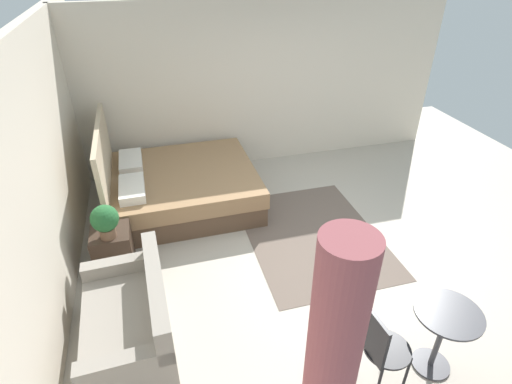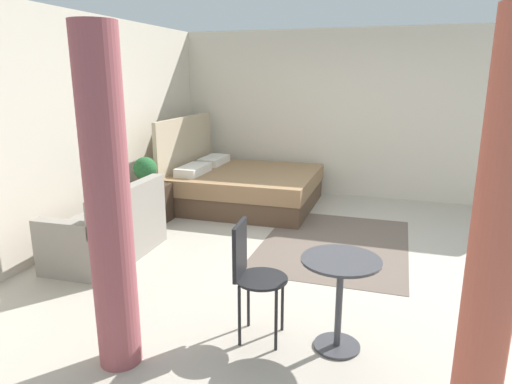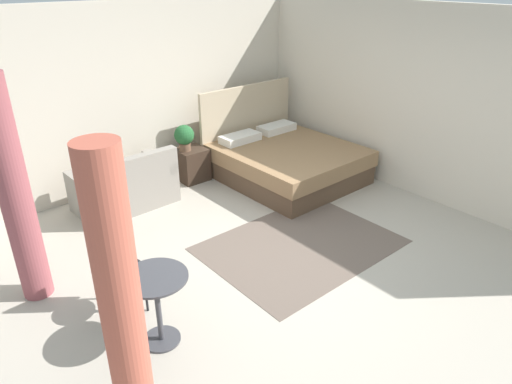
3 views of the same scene
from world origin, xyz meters
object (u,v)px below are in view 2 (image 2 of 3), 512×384
object	(u,v)px
balcony_table	(340,287)
cafe_chair_near_window	(251,269)
potted_plant	(145,170)
bed	(242,186)
nightstand	(151,204)
couch	(109,232)

from	to	relation	value
balcony_table	cafe_chair_near_window	world-z (taller)	cafe_chair_near_window
potted_plant	balcony_table	xyz separation A→B (m)	(-2.08, -2.81, -0.26)
bed	nightstand	xyz separation A→B (m)	(-1.16, 0.90, -0.05)
bed	potted_plant	size ratio (longest dim) A/B	5.16
couch	cafe_chair_near_window	bearing A→B (deg)	-117.34
bed	potted_plant	xyz separation A→B (m)	(-1.26, 0.90, 0.44)
nightstand	cafe_chair_near_window	distance (m)	3.13
potted_plant	nightstand	bearing A→B (deg)	1.00
balcony_table	cafe_chair_near_window	bearing A→B (deg)	94.79
potted_plant	cafe_chair_near_window	distance (m)	3.05
couch	balcony_table	size ratio (longest dim) A/B	1.93
potted_plant	couch	bearing A→B (deg)	-169.96
nightstand	cafe_chair_near_window	world-z (taller)	cafe_chair_near_window
couch	cafe_chair_near_window	xyz separation A→B (m)	(-1.02, -1.97, 0.27)
couch	balcony_table	xyz separation A→B (m)	(-0.96, -2.62, 0.19)
potted_plant	balcony_table	distance (m)	3.51
nightstand	couch	bearing A→B (deg)	-170.69
bed	balcony_table	xyz separation A→B (m)	(-3.34, -1.92, 0.18)
nightstand	potted_plant	bearing A→B (deg)	-179.00
bed	cafe_chair_near_window	world-z (taller)	bed
bed	cafe_chair_near_window	size ratio (longest dim) A/B	2.28
couch	nightstand	bearing A→B (deg)	9.31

